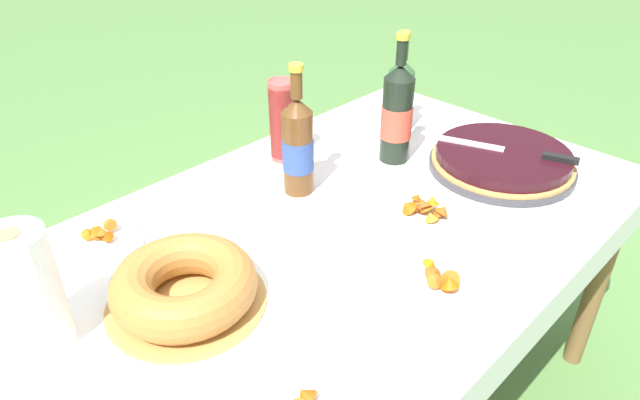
{
  "coord_description": "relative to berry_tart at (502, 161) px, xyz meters",
  "views": [
    {
      "loc": [
        -0.82,
        -0.73,
        1.46
      ],
      "look_at": [
        -0.04,
        0.04,
        0.76
      ],
      "focal_mm": 32.0,
      "sensor_mm": 36.0,
      "label": 1
    }
  ],
  "objects": [
    {
      "name": "garden_table",
      "position": [
        -0.48,
        0.14,
        -0.1
      ],
      "size": [
        1.53,
        0.93,
        0.7
      ],
      "color": "brown",
      "rests_on": "ground_plane"
    },
    {
      "name": "tablecloth",
      "position": [
        -0.48,
        0.14,
        -0.04
      ],
      "size": [
        1.54,
        0.94,
        0.1
      ],
      "color": "white",
      "rests_on": "garden_table"
    },
    {
      "name": "berry_tart",
      "position": [
        0.0,
        0.0,
        0.0
      ],
      "size": [
        0.39,
        0.39,
        0.06
      ],
      "color": "#38383D",
      "rests_on": "tablecloth"
    },
    {
      "name": "serving_knife",
      "position": [
        0.01,
        -0.03,
        0.04
      ],
      "size": [
        0.15,
        0.36,
        0.01
      ],
      "rotation": [
        0.0,
        0.0,
        1.92
      ],
      "color": "silver",
      "rests_on": "berry_tart"
    },
    {
      "name": "bundt_cake",
      "position": [
        -0.9,
        0.16,
        0.02
      ],
      "size": [
        0.31,
        0.31,
        0.09
      ],
      "color": "tan",
      "rests_on": "tablecloth"
    },
    {
      "name": "cup_stack",
      "position": [
        -0.36,
        0.47,
        0.09
      ],
      "size": [
        0.07,
        0.07,
        0.23
      ],
      "color": "#E04C47",
      "rests_on": "tablecloth"
    },
    {
      "name": "cider_bottle_green",
      "position": [
        0.01,
        0.36,
        0.08
      ],
      "size": [
        0.08,
        0.08,
        0.3
      ],
      "color": "#2D562D",
      "rests_on": "tablecloth"
    },
    {
      "name": "cider_bottle_amber",
      "position": [
        -0.46,
        0.31,
        0.1
      ],
      "size": [
        0.08,
        0.08,
        0.33
      ],
      "color": "brown",
      "rests_on": "tablecloth"
    },
    {
      "name": "juice_bottle_red",
      "position": [
        -0.15,
        0.25,
        0.11
      ],
      "size": [
        0.08,
        0.08,
        0.35
      ],
      "color": "black",
      "rests_on": "tablecloth"
    },
    {
      "name": "snack_plate_near",
      "position": [
        -0.52,
        -0.17,
        -0.02
      ],
      "size": [
        0.2,
        0.2,
        0.06
      ],
      "color": "white",
      "rests_on": "tablecloth"
    },
    {
      "name": "snack_plate_left",
      "position": [
        -0.34,
        0.01,
        -0.01
      ],
      "size": [
        0.2,
        0.2,
        0.06
      ],
      "color": "white",
      "rests_on": "tablecloth"
    },
    {
      "name": "snack_plate_right",
      "position": [
        -0.93,
        0.46,
        -0.02
      ],
      "size": [
        0.2,
        0.2,
        0.05
      ],
      "color": "white",
      "rests_on": "tablecloth"
    },
    {
      "name": "paper_towel_roll",
      "position": [
        -1.13,
        0.26,
        0.09
      ],
      "size": [
        0.11,
        0.11,
        0.23
      ],
      "color": "white",
      "rests_on": "tablecloth"
    }
  ]
}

